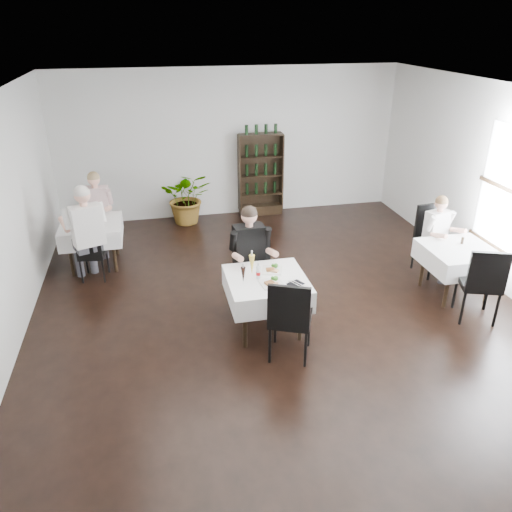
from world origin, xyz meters
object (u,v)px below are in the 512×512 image
(main_table, at_px, (267,288))
(diner_main, at_px, (251,251))
(wine_shelf, at_px, (261,176))
(potted_tree, at_px, (187,197))

(main_table, xyz_separation_m, diner_main, (-0.09, 0.58, 0.27))
(wine_shelf, height_order, potted_tree, wine_shelf)
(wine_shelf, xyz_separation_m, main_table, (-0.90, -4.31, -0.23))
(main_table, bearing_deg, diner_main, 98.60)
(main_table, relative_size, diner_main, 0.67)
(wine_shelf, xyz_separation_m, potted_tree, (-1.56, -0.18, -0.30))
(wine_shelf, bearing_deg, potted_tree, -173.30)
(wine_shelf, bearing_deg, diner_main, -104.84)
(diner_main, bearing_deg, potted_tree, 99.23)
(wine_shelf, distance_m, potted_tree, 1.60)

